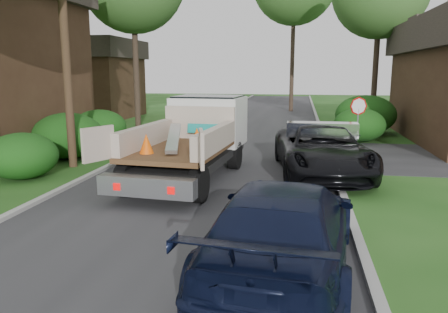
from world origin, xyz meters
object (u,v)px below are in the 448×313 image
object	(u,v)px
utility_pole	(64,23)
flatbed_truck	(198,133)
house_left_far	(86,78)
stop_sign	(358,114)
navy_suv	(283,228)
black_pickup	(322,150)

from	to	relation	value
utility_pole	flatbed_truck	xyz separation A→B (m)	(4.86, -0.21, -3.74)
house_left_far	stop_sign	bearing A→B (deg)	-34.81
utility_pole	stop_sign	bearing A→B (deg)	20.62
navy_suv	flatbed_truck	bearing A→B (deg)	-60.38
utility_pole	house_left_far	distance (m)	18.93
utility_pole	house_left_far	world-z (taller)	utility_pole
stop_sign	black_pickup	distance (m)	4.10
utility_pole	flatbed_truck	bearing A→B (deg)	-2.46
navy_suv	stop_sign	bearing A→B (deg)	-96.98
flatbed_truck	black_pickup	xyz separation A→B (m)	(4.22, 0.57, -0.57)
house_left_far	navy_suv	distance (m)	29.40
utility_pole	flatbed_truck	world-z (taller)	utility_pole
utility_pole	black_pickup	size ratio (longest dim) A/B	1.62
house_left_far	flatbed_truck	bearing A→B (deg)	-53.21
stop_sign	black_pickup	xyz separation A→B (m)	(-1.60, -3.66, -0.92)
black_pickup	flatbed_truck	bearing A→B (deg)	-179.45
black_pickup	navy_suv	xyz separation A→B (m)	(-1.00, -7.84, -0.03)
utility_pole	house_left_far	size ratio (longest dim) A/B	1.32
stop_sign	flatbed_truck	xyz separation A→B (m)	(-5.82, -4.23, -0.35)
house_left_far	flatbed_truck	distance (m)	21.57
stop_sign	flatbed_truck	size ratio (longest dim) A/B	0.35
stop_sign	utility_pole	size ratio (longest dim) A/B	0.25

